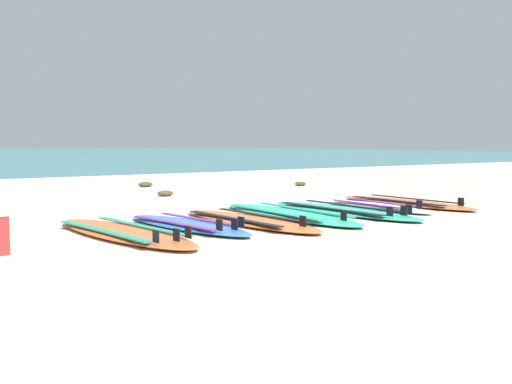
# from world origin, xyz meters

# --- Properties ---
(ground_plane) EXTENTS (80.00, 80.00, 0.00)m
(ground_plane) POSITION_xyz_m (0.00, 0.00, 0.00)
(ground_plane) COLOR beige
(wave_foam_strip) EXTENTS (80.00, 1.28, 0.11)m
(wave_foam_strip) POSITION_xyz_m (0.00, 6.71, 0.06)
(wave_foam_strip) COLOR white
(wave_foam_strip) RESTS_ON ground
(surfboard_0) EXTENTS (0.95, 2.47, 0.18)m
(surfboard_0) POSITION_xyz_m (-2.11, -0.57, 0.04)
(surfboard_0) COLOR orange
(surfboard_0) RESTS_ON ground
(surfboard_1) EXTENTS (0.82, 2.07, 0.18)m
(surfboard_1) POSITION_xyz_m (-1.35, -0.46, 0.04)
(surfboard_1) COLOR #3875CC
(surfboard_1) RESTS_ON ground
(surfboard_2) EXTENTS (0.78, 2.36, 0.18)m
(surfboard_2) POSITION_xyz_m (-0.63, -0.54, 0.04)
(surfboard_2) COLOR orange
(surfboard_2) RESTS_ON ground
(surfboard_3) EXTENTS (0.65, 2.58, 0.18)m
(surfboard_3) POSITION_xyz_m (0.10, -0.35, 0.04)
(surfboard_3) COLOR #2DB793
(surfboard_3) RESTS_ON ground
(surfboard_4) EXTENTS (0.79, 2.56, 0.18)m
(surfboard_4) POSITION_xyz_m (0.89, -0.44, 0.04)
(surfboard_4) COLOR #2DB793
(surfboard_4) RESTS_ON ground
(surfboard_5) EXTENTS (0.50, 1.91, 0.18)m
(surfboard_5) POSITION_xyz_m (1.61, -0.35, 0.04)
(surfboard_5) COLOR silver
(surfboard_5) RESTS_ON ground
(surfboard_6) EXTENTS (0.70, 2.36, 0.18)m
(surfboard_6) POSITION_xyz_m (2.30, -0.26, 0.04)
(surfboard_6) COLOR orange
(surfboard_6) RESTS_ON ground
(seaweed_clump_near_shoreline) EXTENTS (0.28, 0.22, 0.10)m
(seaweed_clump_near_shoreline) POSITION_xyz_m (-0.05, 2.92, 0.05)
(seaweed_clump_near_shoreline) COLOR #4C4228
(seaweed_clump_near_shoreline) RESTS_ON ground
(seaweed_clump_mid_sand) EXTENTS (0.25, 0.20, 0.09)m
(seaweed_clump_mid_sand) POSITION_xyz_m (3.24, 3.40, 0.04)
(seaweed_clump_mid_sand) COLOR #4C4228
(seaweed_clump_mid_sand) RESTS_ON ground
(seaweed_clump_by_the_boards) EXTENTS (0.30, 0.24, 0.10)m
(seaweed_clump_by_the_boards) POSITION_xyz_m (0.44, 4.96, 0.05)
(seaweed_clump_by_the_boards) COLOR #4C4228
(seaweed_clump_by_the_boards) RESTS_ON ground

